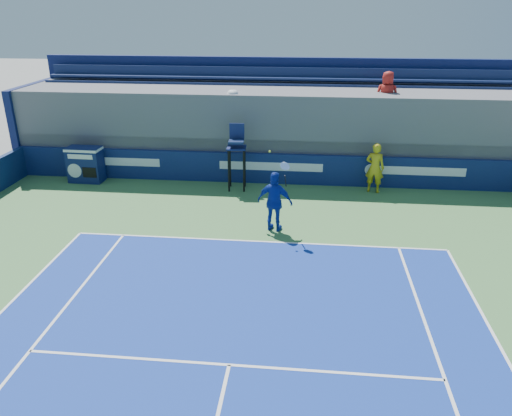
# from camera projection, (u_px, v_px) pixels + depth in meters

# --- Properties ---
(ball_person) EXTENTS (0.78, 0.61, 1.87)m
(ball_person) POSITION_uv_depth(u_px,v_px,m) (375.00, 168.00, 18.35)
(ball_person) COLOR gold
(ball_person) RESTS_ON apron
(back_hoarding) EXTENTS (20.40, 0.21, 1.20)m
(back_hoarding) POSITION_uv_depth(u_px,v_px,m) (271.00, 169.00, 19.38)
(back_hoarding) COLOR #0D1B4D
(back_hoarding) RESTS_ON ground
(match_clock) EXTENTS (1.34, 0.77, 1.40)m
(match_clock) POSITION_uv_depth(u_px,v_px,m) (85.00, 164.00, 19.52)
(match_clock) COLOR #0F1A4B
(match_clock) RESTS_ON ground
(umpire_chair) EXTENTS (0.74, 0.74, 2.48)m
(umpire_chair) POSITION_uv_depth(u_px,v_px,m) (237.00, 150.00, 18.43)
(umpire_chair) COLOR black
(umpire_chair) RESTS_ON ground
(tennis_player) EXTENTS (1.19, 0.72, 2.57)m
(tennis_player) POSITION_uv_depth(u_px,v_px,m) (275.00, 202.00, 15.21)
(tennis_player) COLOR #122C97
(tennis_player) RESTS_ON apron
(stadium_seating) EXTENTS (21.00, 4.05, 4.40)m
(stadium_seating) POSITION_uv_depth(u_px,v_px,m) (275.00, 125.00, 20.79)
(stadium_seating) COLOR #58595E
(stadium_seating) RESTS_ON ground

